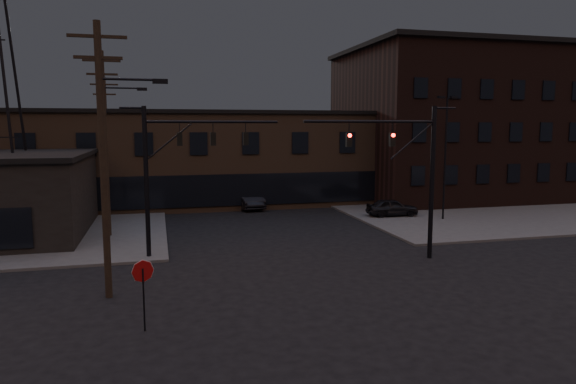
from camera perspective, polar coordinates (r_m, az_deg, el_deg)
The scene contains 15 objects.
ground at distance 21.98m, azimuth 6.27°, elevation -11.20°, with size 140.00×140.00×0.00m, color black.
sidewalk_ne at distance 51.32m, azimuth 20.84°, elevation -0.89°, with size 30.00×30.00×0.15m, color #474744.
building_row at distance 48.16m, azimuth -5.43°, elevation 3.74°, with size 40.00×12.00×8.00m, color brown.
building_right at distance 54.17m, azimuth 18.73°, elevation 6.96°, with size 22.00×16.00×14.00m, color black.
traffic_signal_near at distance 27.25m, azimuth 13.68°, elevation 2.82°, with size 7.12×0.24×8.00m.
traffic_signal_far at distance 27.58m, azimuth -12.86°, elevation 3.07°, with size 7.12×0.24×8.00m.
stop_sign at distance 18.26m, azimuth -15.81°, elevation -9.25°, with size 0.72×0.33×2.48m.
utility_pole_near at distance 21.63m, azimuth -19.73°, elevation 3.98°, with size 3.70×0.28×11.00m.
utility_pole_mid at distance 33.65m, azimuth -19.55°, elevation 5.46°, with size 3.70×0.28×11.50m.
utility_pole_far at distance 45.70m, azimuth -19.51°, elevation 5.41°, with size 2.20×0.28×11.00m.
lot_light_a at distance 39.24m, azimuth 17.11°, elevation 4.86°, with size 1.50×0.28×9.14m.
lot_light_b at distance 46.70m, azimuth 20.23°, elevation 5.07°, with size 1.50×0.28×9.14m.
parked_car_lot_a at distance 40.09m, azimuth 11.49°, elevation -1.67°, with size 1.57×3.90×1.33m, color black.
parked_car_lot_b at distance 49.25m, azimuth 14.26°, elevation -0.15°, with size 1.74×4.29×1.24m, color #AFAFB1.
car_crossing at distance 44.03m, azimuth -4.62°, elevation -0.69°, with size 1.82×5.22×1.72m, color black.
Camera 1 is at (-7.39, -19.50, 6.96)m, focal length 32.00 mm.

